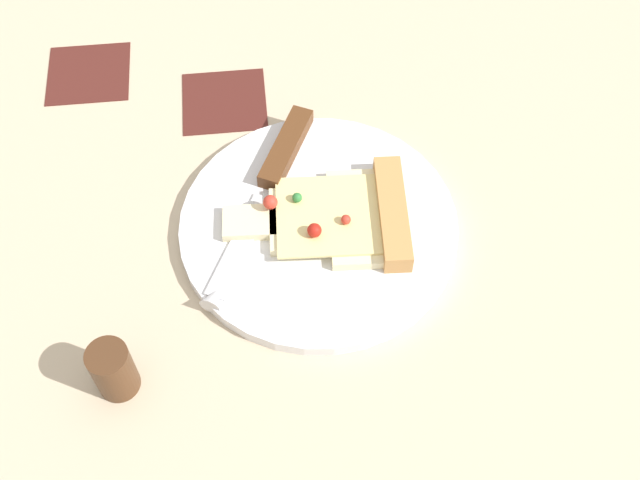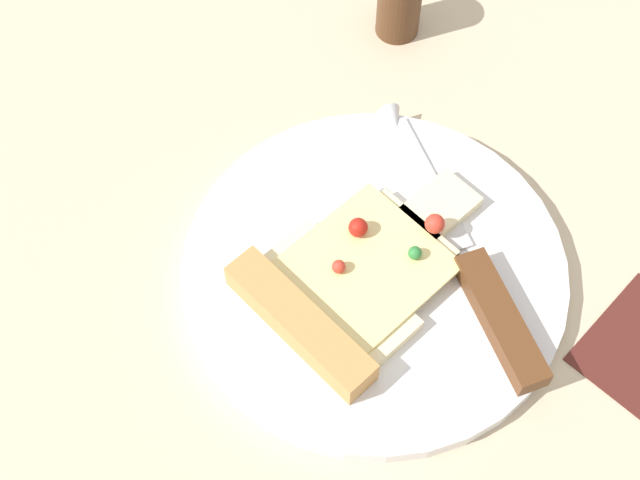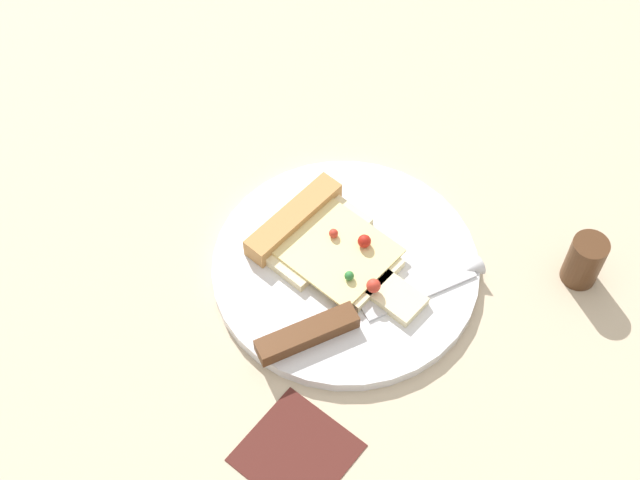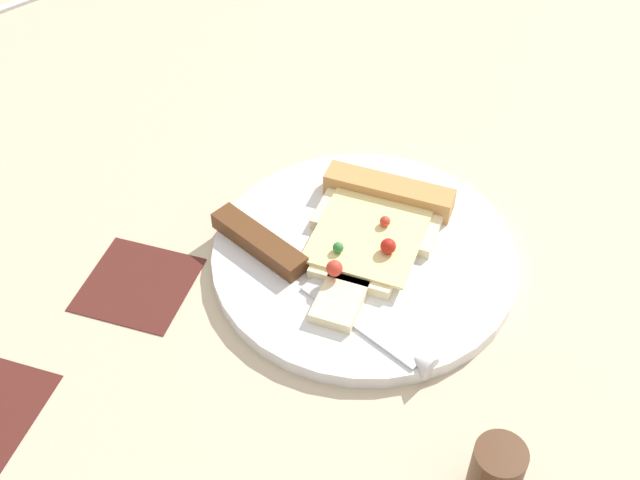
# 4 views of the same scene
# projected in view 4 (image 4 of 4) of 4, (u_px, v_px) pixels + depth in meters

# --- Properties ---
(ground_plane) EXTENTS (1.54, 1.54, 0.03)m
(ground_plane) POSITION_uv_depth(u_px,v_px,m) (396.00, 297.00, 0.70)
(ground_plane) COLOR #C6B293
(ground_plane) RESTS_ON ground
(plate) EXTENTS (0.27, 0.27, 0.01)m
(plate) POSITION_uv_depth(u_px,v_px,m) (364.00, 257.00, 0.71)
(plate) COLOR silver
(plate) RESTS_ON ground_plane
(pizza_slice) EXTENTS (0.18, 0.12, 0.03)m
(pizza_slice) POSITION_uv_depth(u_px,v_px,m) (374.00, 226.00, 0.71)
(pizza_slice) COLOR beige
(pizza_slice) RESTS_ON plate
(knife) EXTENTS (0.12, 0.23, 0.02)m
(knife) POSITION_uv_depth(u_px,v_px,m) (296.00, 270.00, 0.68)
(knife) COLOR silver
(knife) RESTS_ON plate
(pepper_shaker) EXTENTS (0.04, 0.04, 0.06)m
(pepper_shaker) POSITION_uv_depth(u_px,v_px,m) (495.00, 475.00, 0.54)
(pepper_shaker) COLOR #4C2D19
(pepper_shaker) RESTS_ON ground_plane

